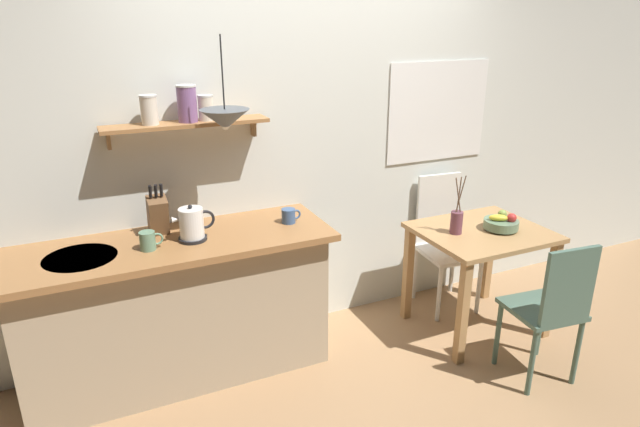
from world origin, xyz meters
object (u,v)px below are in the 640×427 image
dining_chair_far (443,236)px  twig_vase (457,221)px  fruit_bowl (502,223)px  coffee_mug_by_sink (148,241)px  coffee_mug_spare (289,216)px  dining_table (481,248)px  dining_chair_near (552,306)px  electric_kettle (192,225)px  knife_block (158,214)px  pendant_lamp (225,119)px

dining_chair_far → twig_vase: (-0.21, -0.39, 0.29)m
fruit_bowl → twig_vase: (-0.32, 0.08, 0.03)m
coffee_mug_by_sink → coffee_mug_spare: (0.85, 0.06, -0.01)m
dining_table → dining_chair_near: dining_chair_near is taller
dining_chair_far → electric_kettle: 1.95m
fruit_bowl → twig_vase: size_ratio=0.58×
knife_block → coffee_mug_spare: knife_block is taller
electric_kettle → knife_block: size_ratio=0.78×
twig_vase → electric_kettle: size_ratio=1.65×
dining_chair_far → knife_block: size_ratio=3.22×
knife_block → fruit_bowl: bearing=-12.5°
dining_chair_near → dining_chair_far: size_ratio=0.92×
coffee_mug_by_sink → electric_kettle: bearing=7.6°
electric_kettle → dining_chair_far: bearing=4.9°
twig_vase → pendant_lamp: bearing=172.4°
coffee_mug_by_sink → coffee_mug_spare: 0.85m
dining_table → twig_vase: size_ratio=2.12×
fruit_bowl → electric_kettle: electric_kettle is taller
fruit_bowl → coffee_mug_spare: bearing=166.6°
electric_kettle → knife_block: 0.24m
dining_chair_far → electric_kettle: (-1.89, -0.16, 0.46)m
coffee_mug_spare → coffee_mug_by_sink: bearing=-175.8°
dining_chair_near → coffee_mug_by_sink: bearing=157.0°
dining_chair_far → fruit_bowl: dining_chair_far is taller
pendant_lamp → knife_block: bearing=151.2°
dining_chair_near → knife_block: size_ratio=2.98×
dining_chair_far → coffee_mug_by_sink: coffee_mug_by_sink is taller
dining_table → dining_chair_far: 0.43m
dining_chair_near → coffee_mug_spare: coffee_mug_spare is taller
dining_table → knife_block: size_ratio=2.71×
knife_block → pendant_lamp: (0.38, -0.21, 0.56)m
dining_chair_far → twig_vase: twig_vase is taller
fruit_bowl → coffee_mug_spare: (-1.40, 0.33, 0.15)m
coffee_mug_by_sink → twig_vase: bearing=-5.8°
dining_table → fruit_bowl: size_ratio=3.64×
dining_chair_far → coffee_mug_by_sink: bearing=-174.8°
dining_chair_near → twig_vase: (-0.18, 0.70, 0.32)m
twig_vase → coffee_mug_by_sink: bearing=174.2°
fruit_bowl → twig_vase: twig_vase is taller
coffee_mug_by_sink → dining_table: bearing=-6.0°
twig_vase → knife_block: knife_block is taller
electric_kettle → knife_block: bearing=132.3°
dining_chair_far → fruit_bowl: (0.11, -0.47, 0.26)m
electric_kettle → dining_chair_near: bearing=-26.5°
fruit_bowl → coffee_mug_spare: size_ratio=1.86×
dining_chair_far → coffee_mug_spare: size_ratio=8.05×
dining_chair_far → twig_vase: size_ratio=2.51×
twig_vase → pendant_lamp: 1.66m
dining_chair_far → twig_vase: bearing=-118.4°
knife_block → pendant_lamp: 0.70m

